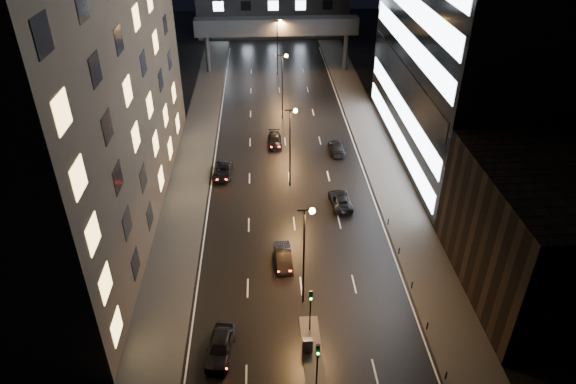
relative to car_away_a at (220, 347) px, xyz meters
name	(u,v)px	position (x,y,z in m)	size (l,w,h in m)	color
ground	(285,141)	(7.10, 37.51, -0.82)	(160.00, 160.00, 0.00)	black
sidewalk_left	(194,160)	(-5.40, 32.51, -0.75)	(5.00, 110.00, 0.15)	#383533
sidewalk_right	(379,155)	(19.60, 32.51, -0.75)	(5.00, 110.00, 0.15)	#383533
building_left	(54,33)	(-15.40, 21.51, 19.18)	(15.00, 48.00, 40.00)	#2D2319
building_right_low	(530,234)	(27.10, 6.51, 5.18)	(10.00, 18.00, 12.00)	black
skybridge	(277,27)	(7.10, 67.51, 7.52)	(30.00, 3.00, 10.00)	#333335
median_island	(312,354)	(7.40, -0.49, -0.75)	(1.60, 8.00, 0.15)	#383533
traffic_signal_near	(311,304)	(7.40, 2.00, 2.27)	(0.28, 0.34, 4.40)	black
traffic_signal_far	(317,359)	(7.40, -3.50, 2.27)	(0.28, 0.34, 4.40)	black
bollard_row	(419,305)	(17.30, 4.01, -0.37)	(0.12, 25.12, 0.90)	black
streetlight_near	(306,245)	(7.26, 5.51, 5.68)	(1.45, 0.50, 10.15)	black
streetlight_mid_a	(291,138)	(7.26, 25.51, 5.68)	(1.45, 0.50, 10.15)	black
streetlight_mid_b	(283,78)	(7.26, 45.51, 5.68)	(1.45, 0.50, 10.15)	black
streetlight_far	(278,40)	(7.26, 65.51, 5.68)	(1.45, 0.50, 10.15)	black
car_away_a	(220,347)	(0.00, 0.00, 0.00)	(1.94, 4.83, 1.65)	black
car_away_b	(283,257)	(5.60, 10.95, -0.09)	(1.55, 4.45, 1.46)	black
car_away_c	(223,171)	(-1.29, 28.26, -0.14)	(2.27, 4.92, 1.37)	black
car_away_d	(275,140)	(5.60, 36.61, -0.14)	(1.91, 4.70, 1.36)	black
car_toward_a	(340,200)	(12.66, 20.84, -0.14)	(2.26, 4.90, 1.36)	black
car_toward_b	(337,148)	(13.99, 33.85, -0.11)	(1.99, 4.90, 1.42)	black
utility_cabinet	(307,345)	(7.00, -0.25, 0.01)	(0.79, 0.46, 1.37)	#4C4C4E
cone_a	(318,355)	(7.84, -0.76, -0.56)	(0.36, 0.36, 0.52)	orange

